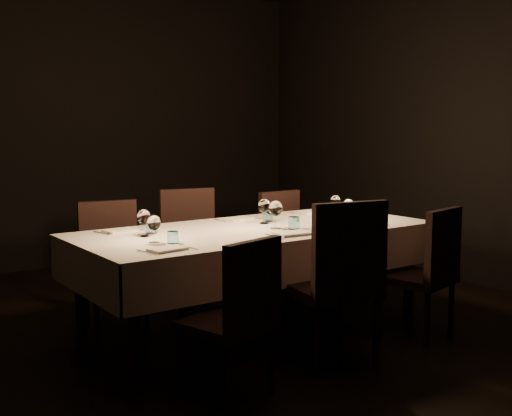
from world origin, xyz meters
TOP-DOWN VIEW (x-y plane):
  - room at (0.00, 0.00)m, footprint 5.01×6.01m
  - dining_table at (0.00, 0.00)m, footprint 2.52×1.12m
  - chair_near_left at (-0.71, -0.84)m, footprint 0.52×0.52m
  - place_setting_near_left at (-0.84, -0.22)m, footprint 0.32×0.40m
  - chair_near_center at (0.04, -0.79)m, footprint 0.58×0.58m
  - place_setting_near_center at (0.09, -0.22)m, footprint 0.36×0.42m
  - chair_near_right at (0.91, -0.76)m, footprint 0.52×0.52m
  - place_setting_near_right at (0.77, -0.22)m, footprint 0.31×0.39m
  - chair_far_left at (-0.72, 0.84)m, footprint 0.50×0.50m
  - place_setting_far_left at (-0.79, 0.22)m, footprint 0.33×0.40m
  - chair_far_center at (-0.02, 0.86)m, footprint 0.54×0.54m
  - place_setting_far_center at (0.16, 0.22)m, footprint 0.34×0.40m
  - chair_far_right at (0.86, 0.74)m, footprint 0.45×0.45m
  - place_setting_far_right at (0.86, 0.22)m, footprint 0.30×0.39m

SIDE VIEW (x-z plane):
  - chair_near_left at x=-0.71m, z-range 0.05..0.93m
  - chair_far_right at x=0.86m, z-range 0.05..0.95m
  - chair_far_left at x=-0.72m, z-range 0.05..0.96m
  - chair_near_right at x=0.91m, z-range 0.05..0.96m
  - chair_far_center at x=-0.02m, z-range 0.05..1.01m
  - chair_near_center at x=0.04m, z-range 0.05..1.08m
  - dining_table at x=0.00m, z-range 0.31..1.07m
  - place_setting_far_right at x=0.86m, z-range 0.74..0.91m
  - place_setting_near_right at x=0.77m, z-range 0.74..0.91m
  - place_setting_near_left at x=-0.84m, z-range 0.74..0.91m
  - place_setting_far_left at x=-0.79m, z-range 0.74..0.92m
  - place_setting_far_center at x=0.16m, z-range 0.74..0.92m
  - place_setting_near_center at x=0.09m, z-range 0.74..0.94m
  - room at x=0.00m, z-range -0.01..3.01m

